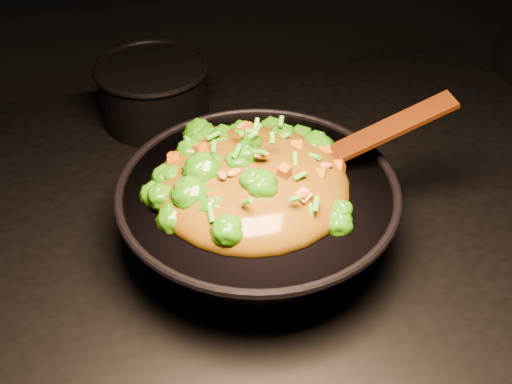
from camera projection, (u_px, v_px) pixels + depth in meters
name	position (u px, v px, depth m)	size (l,w,h in m)	color
stovetop	(257.00, 384.00, 1.28)	(1.20, 0.90, 0.90)	black
wok	(258.00, 217.00, 0.92)	(0.38, 0.38, 0.11)	black
stir_fry	(252.00, 161.00, 0.85)	(0.27, 0.27, 0.09)	#2A7908
spatula	(369.00, 138.00, 0.90)	(0.26, 0.04, 0.01)	#3E1407
back_pot	(154.00, 92.00, 1.17)	(0.20, 0.20, 0.11)	black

